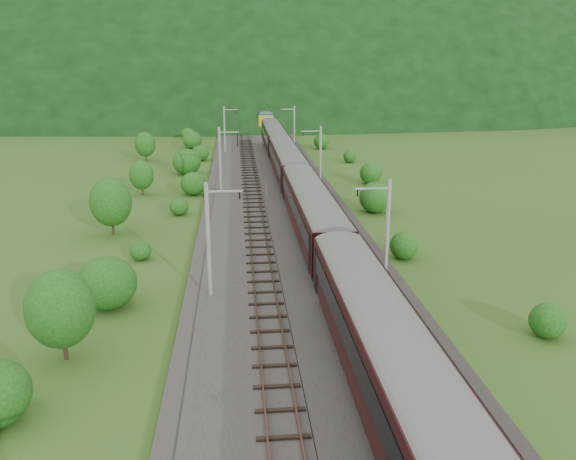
{
  "coord_description": "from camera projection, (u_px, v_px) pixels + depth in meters",
  "views": [
    {
      "loc": [
        -4.09,
        -36.58,
        16.06
      ],
      "look_at": [
        -0.07,
        7.51,
        2.6
      ],
      "focal_mm": 35.0,
      "sensor_mm": 36.0,
      "label": 1
    }
  ],
  "objects": [
    {
      "name": "catenary_right",
      "position": [
        320.0,
        157.0,
        69.6
      ],
      "size": [
        2.54,
        192.28,
        8.0
      ],
      "color": "gray",
      "rests_on": "railbed"
    },
    {
      "name": "train",
      "position": [
        297.0,
        176.0,
        61.6
      ],
      "size": [
        3.29,
        158.35,
        5.74
      ],
      "color": "black",
      "rests_on": "ground"
    },
    {
      "name": "vegetation_right",
      "position": [
        406.0,
        217.0,
        55.05
      ],
      "size": [
        6.86,
        109.13,
        3.09
      ],
      "color": "#144713",
      "rests_on": "ground"
    },
    {
      "name": "track_right",
      "position": [
        313.0,
        245.0,
        49.51
      ],
      "size": [
        2.4,
        220.0,
        0.27
      ],
      "color": "#512F22",
      "rests_on": "railbed"
    },
    {
      "name": "signal",
      "position": [
        237.0,
        140.0,
        105.15
      ],
      "size": [
        0.25,
        0.25,
        2.22
      ],
      "color": "black",
      "rests_on": "railbed"
    },
    {
      "name": "mountain_ridge",
      "position": [
        29.0,
        90.0,
        315.31
      ],
      "size": [
        336.0,
        280.0,
        132.0
      ],
      "primitive_type": "ellipsoid",
      "color": "black",
      "rests_on": "ground"
    },
    {
      "name": "mountain_main",
      "position": [
        244.0,
        92.0,
        287.62
      ],
      "size": [
        504.0,
        360.0,
        244.0
      ],
      "primitive_type": "ellipsoid",
      "color": "black",
      "rests_on": "ground"
    },
    {
      "name": "ground",
      "position": [
        299.0,
        295.0,
        39.88
      ],
      "size": [
        600.0,
        600.0,
        0.0
      ],
      "primitive_type": "plane",
      "color": "#39591B",
      "rests_on": "ground"
    },
    {
      "name": "railbed",
      "position": [
        286.0,
        248.0,
        49.37
      ],
      "size": [
        14.0,
        220.0,
        0.3
      ],
      "primitive_type": "cube",
      "color": "#38332D",
      "rests_on": "ground"
    },
    {
      "name": "hazard_post_near",
      "position": [
        267.0,
        191.0,
        66.94
      ],
      "size": [
        0.17,
        0.17,
        1.55
      ],
      "primitive_type": "cylinder",
      "color": "red",
      "rests_on": "railbed"
    },
    {
      "name": "catenary_left",
      "position": [
        221.0,
        159.0,
        68.53
      ],
      "size": [
        2.54,
        192.28,
        8.0
      ],
      "color": "gray",
      "rests_on": "railbed"
    },
    {
      "name": "vegetation_left",
      "position": [
        129.0,
        225.0,
        48.54
      ],
      "size": [
        12.79,
        146.03,
        6.63
      ],
      "color": "#144713",
      "rests_on": "ground"
    },
    {
      "name": "overhead_wires",
      "position": [
        286.0,
        171.0,
        47.34
      ],
      "size": [
        4.83,
        198.0,
        0.03
      ],
      "color": "black",
      "rests_on": "ground"
    },
    {
      "name": "hazard_post_far",
      "position": [
        261.0,
        143.0,
        104.91
      ],
      "size": [
        0.17,
        0.17,
        1.61
      ],
      "primitive_type": "cylinder",
      "color": "red",
      "rests_on": "railbed"
    },
    {
      "name": "track_left",
      "position": [
        259.0,
        247.0,
        49.09
      ],
      "size": [
        2.4,
        220.0,
        0.27
      ],
      "color": "#512F22",
      "rests_on": "railbed"
    }
  ]
}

